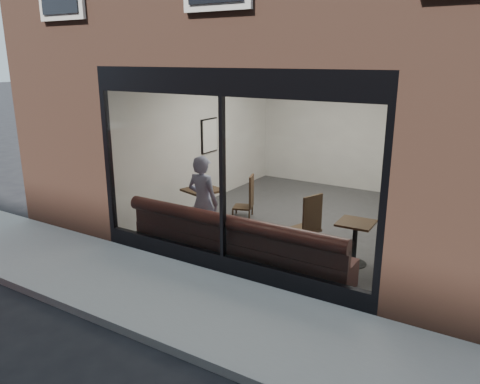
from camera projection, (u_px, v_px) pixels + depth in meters
The scene contains 21 objects.
ground at pixel (133, 333), 5.88m from camera, with size 120.00×120.00×0.00m, color black.
sidewalk_near at pixel (183, 299), 6.70m from camera, with size 40.00×2.00×0.01m, color gray.
kerb_near at pixel (130, 331), 5.82m from camera, with size 40.00×0.10×0.12m, color gray.
host_building_pier_left at pixel (229, 118), 13.87m from camera, with size 2.50×12.00×3.20m, color brown.
host_building_backfill at pixel (383, 116), 14.43m from camera, with size 5.00×6.00×3.20m, color brown.
cafe_floor at pixel (300, 219), 9.96m from camera, with size 6.00×6.00×0.00m, color #2D2D30.
cafe_ceiling at pixel (306, 65), 9.09m from camera, with size 6.00×6.00×0.00m, color white.
cafe_wall_back at pixel (351, 128), 11.97m from camera, with size 5.00×5.00×0.00m, color beige.
cafe_wall_left at pixel (204, 136), 10.78m from camera, with size 6.00×6.00×0.00m, color beige.
cafe_wall_right at pixel (432, 160), 8.27m from camera, with size 6.00×6.00×0.00m, color beige.
storefront_kick at pixel (223, 264), 7.52m from camera, with size 5.00×0.10×0.30m, color black.
storefront_header at pixel (222, 82), 6.73m from camera, with size 5.00×0.10×0.40m, color black.
storefront_mullion at pixel (223, 179), 7.13m from camera, with size 0.06×0.10×2.50m, color black.
storefront_glass at pixel (221, 180), 7.10m from camera, with size 4.80×4.80×0.00m, color white.
banquette at pixel (237, 251), 7.82m from camera, with size 4.00×0.55×0.45m, color #351513.
person at pixel (203, 202), 8.33m from camera, with size 0.62×0.41×1.71m, color #8F96BC.
cafe_table_left at pixel (203, 190), 9.52m from camera, with size 0.67×0.67×0.04m, color black.
cafe_table_right at pixel (356, 223), 7.62m from camera, with size 0.56×0.56×0.04m, color black.
cafe_chair_left at pixel (243, 207), 10.06m from camera, with size 0.38×0.38×0.04m, color black.
cafe_chair_right at pixel (304, 229), 8.75m from camera, with size 0.47×0.47×0.05m, color black.
wall_poster at pixel (210, 136), 10.92m from camera, with size 0.02×0.55×0.74m, color white.
Camera 1 is at (3.85, -3.68, 3.34)m, focal length 35.00 mm.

